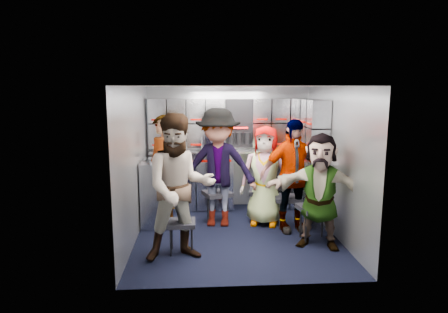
{
  "coord_description": "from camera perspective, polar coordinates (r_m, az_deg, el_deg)",
  "views": [
    {
      "loc": [
        -0.53,
        -5.42,
        2.08
      ],
      "look_at": [
        -0.15,
        0.35,
        1.08
      ],
      "focal_mm": 32.0,
      "sensor_mm": 36.0,
      "label": 1
    }
  ],
  "objects": [
    {
      "name": "jump_seat_near_right",
      "position": [
        5.61,
        12.85,
        -7.47
      ],
      "size": [
        0.48,
        0.46,
        0.5
      ],
      "rotation": [
        0.0,
        0.0,
        0.17
      ],
      "color": "black",
      "rests_on": "ground"
    },
    {
      "name": "cup_left",
      "position": [
        6.77,
        -9.75,
        1.15
      ],
      "size": [
        0.08,
        0.08,
        0.1
      ],
      "primitive_type": "cylinder",
      "color": "tan",
      "rests_on": "counter"
    },
    {
      "name": "attendant_arc_c",
      "position": [
        6.11,
        5.88,
        -2.74
      ],
      "size": [
        0.85,
        0.68,
        1.52
      ],
      "primitive_type": "imported",
      "rotation": [
        0.0,
        0.0,
        -0.3
      ],
      "color": "black",
      "rests_on": "ground"
    },
    {
      "name": "jump_seat_mid_left",
      "position": [
        6.28,
        -0.94,
        -5.53
      ],
      "size": [
        0.5,
        0.49,
        0.48
      ],
      "rotation": [
        0.0,
        0.0,
        0.33
      ],
      "color": "black",
      "rests_on": "ground"
    },
    {
      "name": "cup_right",
      "position": [
        6.93,
        10.14,
        1.36
      ],
      "size": [
        0.08,
        0.08,
        0.11
      ],
      "primitive_type": "cylinder",
      "color": "tan",
      "rests_on": "counter"
    },
    {
      "name": "jump_seat_mid_right",
      "position": [
        6.13,
        9.16,
        -6.11
      ],
      "size": [
        0.44,
        0.42,
        0.47
      ],
      "rotation": [
        0.0,
        0.0,
        -0.12
      ],
      "color": "black",
      "rests_on": "ground"
    },
    {
      "name": "ceiling",
      "position": [
        5.45,
        1.82,
        10.0
      ],
      "size": [
        2.8,
        3.0,
        0.02
      ],
      "primitive_type": "cube",
      "color": "silver",
      "rests_on": "wall_back"
    },
    {
      "name": "wall_left",
      "position": [
        5.59,
        -12.67,
        -1.07
      ],
      "size": [
        0.04,
        3.0,
        2.1
      ],
      "primitive_type": "cube",
      "color": "#989FA6",
      "rests_on": "ground"
    },
    {
      "name": "bottle_right",
      "position": [
        6.81,
        5.25,
        1.91
      ],
      "size": [
        0.06,
        0.06,
        0.24
      ],
      "primitive_type": "cylinder",
      "color": "white",
      "rests_on": "counter"
    },
    {
      "name": "wall_back",
      "position": [
        7.02,
        0.6,
        1.35
      ],
      "size": [
        2.8,
        0.04,
        2.1
      ],
      "primitive_type": "cube",
      "color": "#989FA6",
      "rests_on": "ground"
    },
    {
      "name": "attendant_arc_a",
      "position": [
        4.83,
        -6.32,
        -4.5
      ],
      "size": [
        0.98,
        0.83,
        1.79
      ],
      "primitive_type": "imported",
      "rotation": [
        0.0,
        0.0,
        0.19
      ],
      "color": "black",
      "rests_on": "ground"
    },
    {
      "name": "attendant_arc_d",
      "position": [
        5.86,
        9.65,
        -2.72
      ],
      "size": [
        1.02,
        0.55,
        1.65
      ],
      "primitive_type": "imported",
      "rotation": [
        0.0,
        0.0,
        0.16
      ],
      "color": "black",
      "rests_on": "ground"
    },
    {
      "name": "floor",
      "position": [
        5.83,
        1.71,
        -11.1
      ],
      "size": [
        3.0,
        3.0,
        0.0
      ],
      "primitive_type": "plane",
      "color": "black",
      "rests_on": "ground"
    },
    {
      "name": "jump_seat_center",
      "position": [
        6.36,
        5.56,
        -5.24
      ],
      "size": [
        0.49,
        0.47,
        0.49
      ],
      "rotation": [
        0.0,
        0.0,
        -0.2
      ],
      "color": "black",
      "rests_on": "ground"
    },
    {
      "name": "attendant_arc_e",
      "position": [
        5.36,
        13.53,
        -4.78
      ],
      "size": [
        1.47,
        0.92,
        1.51
      ],
      "primitive_type": "imported",
      "rotation": [
        0.0,
        0.0,
        -0.37
      ],
      "color": "black",
      "rests_on": "ground"
    },
    {
      "name": "counter",
      "position": [
        6.82,
        0.73,
        0.8
      ],
      "size": [
        2.68,
        0.42,
        0.03
      ],
      "primitive_type": "cube",
      "color": "silver",
      "rests_on": "cart_bank_back"
    },
    {
      "name": "red_latch_strip",
      "position": [
        6.64,
        0.86,
        -0.62
      ],
      "size": [
        2.6,
        0.02,
        0.03
      ],
      "primitive_type": "cube",
      "color": "#970700",
      "rests_on": "cart_bank_back"
    },
    {
      "name": "locker_bank_right",
      "position": [
        6.4,
        12.41,
        4.28
      ],
      "size": [
        0.28,
        1.0,
        0.82
      ],
      "primitive_type": "cube",
      "color": "#9296A0",
      "rests_on": "wall_right"
    },
    {
      "name": "jump_seat_near_left",
      "position": [
        5.15,
        -6.13,
        -9.67
      ],
      "size": [
        0.36,
        0.34,
        0.42
      ],
      "rotation": [
        0.0,
        0.0,
        0.01
      ],
      "color": "black",
      "rests_on": "ground"
    },
    {
      "name": "attendant_standing",
      "position": [
        6.04,
        -8.64,
        -2.1
      ],
      "size": [
        0.72,
        0.73,
        1.69
      ],
      "primitive_type": "imported",
      "rotation": [
        0.0,
        0.0,
        -0.8
      ],
      "color": "black",
      "rests_on": "ground"
    },
    {
      "name": "cart_bank_back",
      "position": [
        6.92,
        0.72,
        -3.45
      ],
      "size": [
        2.68,
        0.38,
        0.99
      ],
      "primitive_type": "cube",
      "color": "#9296A0",
      "rests_on": "ground"
    },
    {
      "name": "cart_bank_left",
      "position": [
        6.23,
        -9.78,
        -5.1
      ],
      "size": [
        0.38,
        0.76,
        0.99
      ],
      "primitive_type": "cube",
      "color": "#9296A0",
      "rests_on": "ground"
    },
    {
      "name": "right_cabinet",
      "position": [
        6.48,
        12.34,
        -4.56
      ],
      "size": [
        0.28,
        1.2,
        1.0
      ],
      "primitive_type": "cube",
      "color": "#9296A0",
      "rests_on": "ground"
    },
    {
      "name": "attendant_arc_b",
      "position": [
        6.0,
        -0.86,
        -1.61
      ],
      "size": [
        1.23,
        0.8,
        1.79
      ],
      "primitive_type": "imported",
      "rotation": [
        0.0,
        0.0,
        -0.12
      ],
      "color": "black",
      "rests_on": "ground"
    },
    {
      "name": "coffee_niche",
      "position": [
        6.9,
        2.16,
        4.71
      ],
      "size": [
        0.46,
        0.16,
        0.84
      ],
      "primitive_type": null,
      "color": "black",
      "rests_on": "wall_back"
    },
    {
      "name": "wall_right",
      "position": [
        5.85,
        15.56,
        -0.71
      ],
      "size": [
        0.04,
        3.0,
        2.1
      ],
      "primitive_type": "cube",
      "color": "#989FA6",
      "rests_on": "ground"
    },
    {
      "name": "locker_bank_back",
      "position": [
        6.82,
        0.7,
        4.83
      ],
      "size": [
        2.68,
        0.28,
        0.82
      ],
      "primitive_type": "cube",
      "color": "#9296A0",
      "rests_on": "wall_back"
    },
    {
      "name": "bottle_left",
      "position": [
        6.73,
        -1.69,
        1.88
      ],
      "size": [
        0.07,
        0.07,
        0.25
      ],
      "primitive_type": "cylinder",
      "color": "white",
      "rests_on": "counter"
    },
    {
      "name": "bottle_mid",
      "position": [
        6.73,
        -3.18,
        1.78
      ],
      "size": [
        0.06,
        0.06,
        0.23
      ],
      "primitive_type": "cylinder",
      "color": "white",
      "rests_on": "counter"
    }
  ]
}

